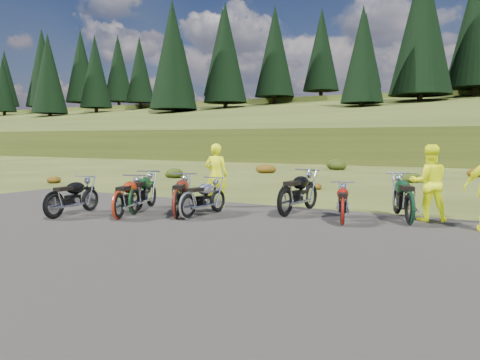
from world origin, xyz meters
The scene contains 40 objects.
ground centered at (0.00, 0.00, 0.00)m, with size 300.00×300.00×0.00m, color #333E14.
gravel_pad centered at (0.00, -2.00, 0.00)m, with size 20.00×12.00×0.04m, color black.
hill_slope centered at (0.00, 50.00, 0.00)m, with size 300.00×46.00×3.00m, color #354316, non-canonical shape.
hill_plateau centered at (0.00, 110.00, 0.00)m, with size 300.00×90.00×9.17m, color #354316.
conifer_4 centered at (-111.00, 72.00, 18.46)m, with size 6.60×6.60×17.00m.
conifer_5 centered at (-105.00, 78.00, 18.16)m, with size 6.16×6.16×16.00m.
conifer_7 centered at (-93.00, 59.00, 14.36)m, with size 5.28×5.28×14.00m.
conifer_8 centered at (-87.00, 65.00, 18.57)m, with size 7.92×7.92×20.00m.
conifer_9 centered at (-81.00, 71.00, 19.26)m, with size 7.48×7.48×19.00m.
conifer_10 centered at (-75.00, 77.00, 19.16)m, with size 7.04×7.04×18.00m.
conifer_11 centered at (-69.00, 52.00, 14.47)m, with size 6.60×6.60×17.00m.
conifer_12 centered at (-63.00, 58.00, 15.17)m, with size 6.16×6.16×16.00m.
conifer_13 centered at (-57.00, 64.00, 15.86)m, with size 5.72×5.72×15.00m.
conifer_14 centered at (-51.00, 70.00, 16.55)m, with size 5.28×5.28×14.00m.
conifer_15 centered at (-45.00, 76.00, 20.16)m, with size 7.92×7.92×20.00m.
conifer_16 centered at (-39.00, 51.00, 15.28)m, with size 7.48×7.48×19.00m.
conifer_17 centered at (-33.00, 57.00, 15.97)m, with size 7.04×7.04×18.00m.
conifer_18 centered at (-27.00, 63.00, 16.66)m, with size 6.60×6.60×17.00m.
conifer_19 centered at (-21.00, 69.00, 17.36)m, with size 6.16×6.16×16.00m.
conifer_20 centered at (-15.00, 75.00, 17.65)m, with size 5.72×5.72×15.00m.
conifer_21 centered at (-9.00, 50.00, 12.56)m, with size 5.28×5.28×14.00m.
conifer_22 centered at (-3.00, 56.00, 16.77)m, with size 7.92×7.92×20.00m.
conifer_23 centered at (3.00, 62.00, 17.47)m, with size 7.48×7.48×19.00m.
shrub_0 centered at (-12.00, 6.00, 0.23)m, with size 0.77×0.77×0.45m, color brown.
shrub_1 centered at (-9.10, 11.30, 0.31)m, with size 1.03×1.03×0.61m, color black.
shrub_2 centered at (-6.20, 16.60, 0.38)m, with size 1.30×1.30×0.77m, color brown.
shrub_3 centered at (-3.30, 21.90, 0.46)m, with size 1.56×1.56×0.92m, color black.
shrub_4 centered at (-0.40, 9.20, 0.23)m, with size 0.77×0.77×0.45m, color brown.
shrub_5 centered at (2.50, 14.50, 0.31)m, with size 1.03×1.03×0.61m, color black.
shrub_6 centered at (5.40, 19.80, 0.38)m, with size 1.30×1.30×0.77m, color brown.
motorcycle_0 centered at (-3.62, -0.98, 0.00)m, with size 2.02×0.67×1.06m, color black, non-canonical shape.
motorcycle_1 centered at (-2.08, -0.28, 0.00)m, with size 2.08×0.69×1.09m, color #A0240B, non-canonical shape.
motorcycle_2 centered at (-2.26, 0.52, 0.00)m, with size 2.19×0.73×1.15m, color #0E3415, non-canonical shape.
motorcycle_3 centered at (-0.61, 0.67, 0.00)m, with size 1.97×0.66×1.03m, color silver, non-canonical shape.
motorcycle_4 centered at (-0.87, 0.54, 0.00)m, with size 2.15×0.72×1.12m, color #56170E, non-canonical shape.
motorcycle_5 centered at (1.44, 2.19, 0.00)m, with size 2.33×0.78×1.22m, color black, non-canonical shape.
motorcycle_6 centered at (3.12, 1.73, 0.00)m, with size 1.87×0.62×0.98m, color maroon, non-canonical shape.
motorcycle_7 centered at (4.51, 2.53, 0.00)m, with size 2.30×0.77×1.20m, color black, non-canonical shape.
person_middle centered at (-1.13, 2.90, 0.96)m, with size 0.70×0.46×1.92m, color #DEEC0C.
person_right_a centered at (4.80, 3.43, 0.96)m, with size 0.93×0.73×1.91m, color #DEEC0C.
Camera 1 is at (6.30, -9.03, 2.07)m, focal length 35.00 mm.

